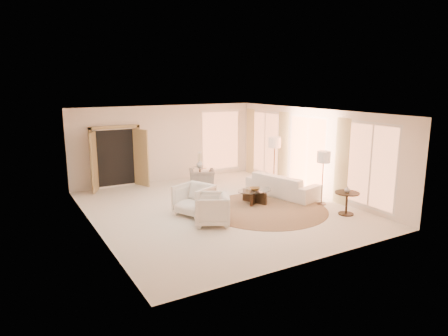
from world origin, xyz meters
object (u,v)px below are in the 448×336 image
side_table (200,174)px  end_vase (347,189)px  floor_lamp_near (275,145)px  coffee_table (255,195)px  end_table (347,199)px  accent_chair (202,175)px  sofa (283,185)px  bowl (255,189)px  floor_lamp_far (324,159)px  armchair_right (212,208)px  armchair_left (194,198)px  side_vase (200,164)px

side_table → end_vase: 5.56m
floor_lamp_near → end_vase: bearing=-91.2°
coffee_table → side_table: size_ratio=2.21×
end_table → accent_chair: bearing=112.7°
coffee_table → floor_lamp_near: floor_lamp_near is taller
sofa → bowl: size_ratio=7.72×
side_table → end_vase: end_vase is taller
sofa → floor_lamp_far: bearing=-178.2°
coffee_table → floor_lamp_near: 2.45m
end_vase → side_table: bearing=110.6°
bowl → end_vase: size_ratio=1.74×
accent_chair → end_vase: (2.04, -4.87, 0.34)m
end_table → bowl: 2.70m
sofa → end_table: (0.33, -2.43, 0.08)m
sofa → accent_chair: 2.98m
floor_lamp_near → end_vase: 3.53m
armchair_right → end_vase: (3.61, -1.17, 0.28)m
sofa → side_table: size_ratio=4.07×
accent_chair → floor_lamp_near: 2.79m
armchair_right → coffee_table: bearing=144.5°
accent_chair → side_table: size_ratio=1.46×
sofa → coffee_table: size_ratio=1.84×
armchair_left → end_vase: armchair_left is taller
floor_lamp_far → floor_lamp_near: bearing=90.0°
sofa → armchair_right: armchair_right is taller
floor_lamp_near → coffee_table: bearing=-142.8°
floor_lamp_near → bowl: floor_lamp_near is taller
coffee_table → side_table: bearing=96.5°
floor_lamp_far → bowl: 2.22m
armchair_right → floor_lamp_near: (3.68, 2.28, 1.06)m
accent_chair → bowl: (0.43, -2.71, 0.07)m
armchair_left → bowl: armchair_left is taller
sofa → end_vase: size_ratio=13.40×
armchair_left → floor_lamp_near: bearing=84.9°
armchair_left → end_table: size_ratio=1.39×
end_table → armchair_right: bearing=162.1°
sofa → armchair_left: bearing=80.7°
bowl → armchair_left: bearing=-178.9°
sofa → floor_lamp_far: size_ratio=1.50×
armchair_right → side_table: armchair_right is taller
end_table → side_table: 5.55m
accent_chair → floor_lamp_far: size_ratio=0.54×
end_table → side_vase: bearing=110.6°
armchair_left → floor_lamp_far: (3.73, -1.08, 0.91)m
accent_chair → end_vase: size_ratio=4.80×
coffee_table → end_table: size_ratio=1.96×
armchair_left → bowl: (2.06, 0.04, -0.02)m
bowl → sofa: bearing=11.5°
floor_lamp_far → side_vase: bearing=116.1°
armchair_right → side_vase: (1.66, 4.03, 0.29)m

